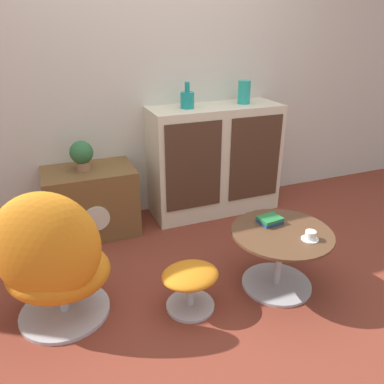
% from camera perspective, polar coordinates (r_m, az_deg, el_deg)
% --- Properties ---
extents(ground_plane, '(12.00, 12.00, 0.00)m').
position_cam_1_polar(ground_plane, '(2.55, 3.74, -14.54)').
color(ground_plane, brown).
extents(wall_back, '(6.40, 0.06, 2.60)m').
position_cam_1_polar(wall_back, '(3.26, -6.22, 18.82)').
color(wall_back, beige).
rests_on(wall_back, ground_plane).
extents(sideboard, '(1.15, 0.44, 0.97)m').
position_cam_1_polar(sideboard, '(3.37, 3.46, 4.87)').
color(sideboard, beige).
rests_on(sideboard, ground_plane).
extents(tv_console, '(0.70, 0.47, 0.55)m').
position_cam_1_polar(tv_console, '(3.16, -15.06, -1.39)').
color(tv_console, brown).
rests_on(tv_console, ground_plane).
extents(egg_chair, '(0.75, 0.72, 0.85)m').
position_cam_1_polar(egg_chair, '(2.22, -20.48, -9.90)').
color(egg_chair, '#B7B7BC').
rests_on(egg_chair, ground_plane).
extents(ottoman, '(0.35, 0.30, 0.28)m').
position_cam_1_polar(ottoman, '(2.29, -0.27, -13.35)').
color(ottoman, '#B7B7BC').
rests_on(ottoman, ground_plane).
extents(coffee_table, '(0.63, 0.63, 0.41)m').
position_cam_1_polar(coffee_table, '(2.50, 13.23, -8.96)').
color(coffee_table, '#B7B7BC').
rests_on(coffee_table, ground_plane).
extents(vase_leftmost, '(0.11, 0.11, 0.21)m').
position_cam_1_polar(vase_leftmost, '(3.13, -0.73, 13.95)').
color(vase_leftmost, teal).
rests_on(vase_leftmost, sideboard).
extents(vase_inner_left, '(0.11, 0.11, 0.20)m').
position_cam_1_polar(vase_inner_left, '(3.35, 7.95, 14.83)').
color(vase_inner_left, teal).
rests_on(vase_inner_left, sideboard).
extents(potted_plant, '(0.18, 0.18, 0.23)m').
position_cam_1_polar(potted_plant, '(3.01, -16.47, 5.56)').
color(potted_plant, '#996B4C').
rests_on(potted_plant, tv_console).
extents(teacup, '(0.10, 0.10, 0.06)m').
position_cam_1_polar(teacup, '(2.36, 17.58, -6.44)').
color(teacup, white).
rests_on(teacup, coffee_table).
extents(book_stack, '(0.16, 0.14, 0.04)m').
position_cam_1_polar(book_stack, '(2.49, 11.78, -4.17)').
color(book_stack, '#1E478C').
rests_on(book_stack, coffee_table).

